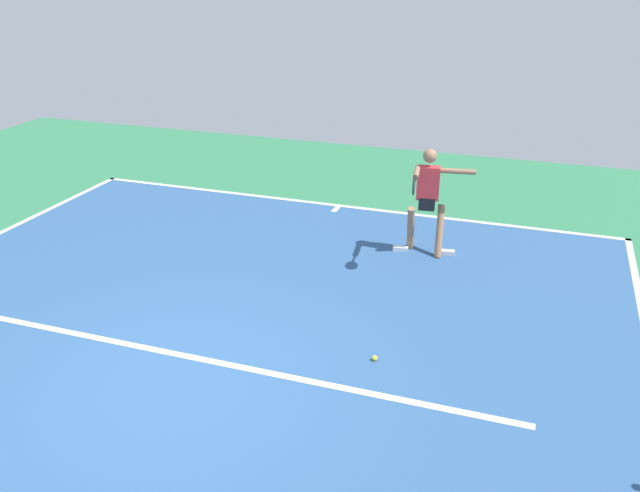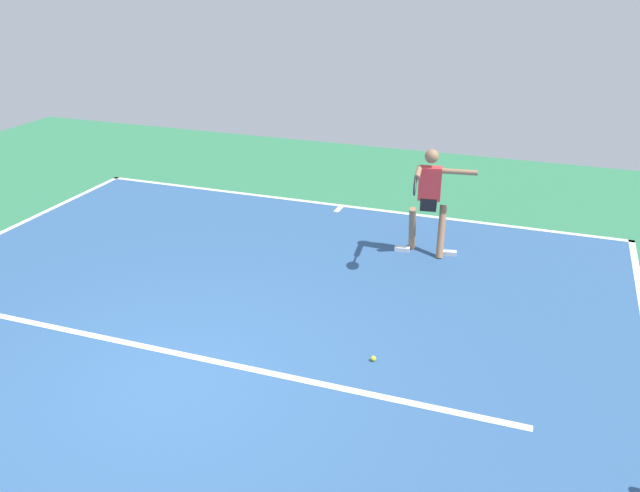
# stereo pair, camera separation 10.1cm
# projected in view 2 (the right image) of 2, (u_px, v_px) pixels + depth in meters

# --- Properties ---
(ground_plane) EXTENTS (20.97, 20.97, 0.00)m
(ground_plane) POSITION_uv_depth(u_px,v_px,m) (168.00, 386.00, 7.37)
(ground_plane) COLOR #2D754C
(court_surface) EXTENTS (10.21, 12.39, 0.00)m
(court_surface) POSITION_uv_depth(u_px,v_px,m) (168.00, 386.00, 7.37)
(court_surface) COLOR #2D5484
(court_surface) RESTS_ON ground_plane
(court_line_baseline_near) EXTENTS (10.21, 0.10, 0.01)m
(court_line_baseline_near) POSITION_uv_depth(u_px,v_px,m) (342.00, 206.00, 12.67)
(court_line_baseline_near) COLOR white
(court_line_baseline_near) RESTS_ON ground_plane
(court_line_service) EXTENTS (7.65, 0.10, 0.01)m
(court_line_service) POSITION_uv_depth(u_px,v_px,m) (195.00, 357.00, 7.89)
(court_line_service) COLOR white
(court_line_service) RESTS_ON ground_plane
(court_line_centre_mark) EXTENTS (0.10, 0.30, 0.01)m
(court_line_centre_mark) POSITION_uv_depth(u_px,v_px,m) (339.00, 209.00, 12.49)
(court_line_centre_mark) COLOR white
(court_line_centre_mark) RESTS_ON ground_plane
(tennis_player) EXTENTS (1.18, 1.27, 1.71)m
(tennis_player) POSITION_uv_depth(u_px,v_px,m) (429.00, 196.00, 10.23)
(tennis_player) COLOR #9E7051
(tennis_player) RESTS_ON ground_plane
(tennis_ball_by_sideline) EXTENTS (0.07, 0.07, 0.07)m
(tennis_ball_by_sideline) POSITION_uv_depth(u_px,v_px,m) (373.00, 359.00, 7.81)
(tennis_ball_by_sideline) COLOR yellow
(tennis_ball_by_sideline) RESTS_ON ground_plane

